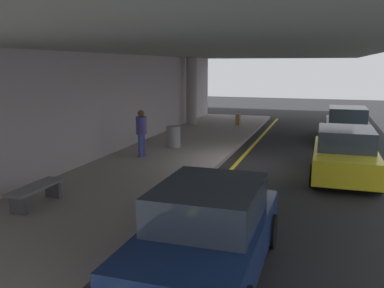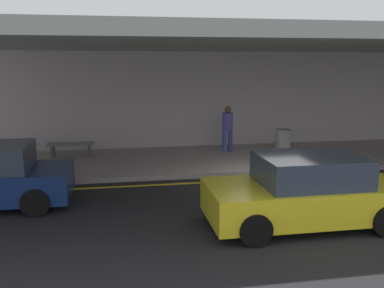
{
  "view_description": "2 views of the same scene",
  "coord_description": "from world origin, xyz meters",
  "px_view_note": "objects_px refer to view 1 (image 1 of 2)",
  "views": [
    {
      "loc": [
        -13.58,
        -2.26,
        3.4
      ],
      "look_at": [
        -1.22,
        1.72,
        0.89
      ],
      "focal_mm": 38.56,
      "sensor_mm": 36.0,
      "label": 1
    },
    {
      "loc": [
        -4.3,
        -10.92,
        3.4
      ],
      "look_at": [
        -2.01,
        1.96,
        0.86
      ],
      "focal_mm": 39.66,
      "sensor_mm": 36.0,
      "label": 2
    }
  ],
  "objects_px": {
    "car_yellow_taxi": "(345,154)",
    "bench_metal": "(36,191)",
    "traveler_with_luggage": "(141,130)",
    "car_navy": "(208,232)",
    "trash_bin_steel": "(174,137)",
    "suitcase_upright_primary": "(238,119)",
    "car_dark_green": "(347,125)",
    "support_column_left_mid": "(191,91)"
  },
  "relations": [
    {
      "from": "support_column_left_mid",
      "to": "traveler_with_luggage",
      "type": "xyz_separation_m",
      "value": [
        -8.34,
        -0.82,
        -0.86
      ]
    },
    {
      "from": "traveler_with_luggage",
      "to": "bench_metal",
      "type": "bearing_deg",
      "value": 148.77
    },
    {
      "from": "suitcase_upright_primary",
      "to": "car_yellow_taxi",
      "type": "bearing_deg",
      "value": -164.03
    },
    {
      "from": "suitcase_upright_primary",
      "to": "bench_metal",
      "type": "xyz_separation_m",
      "value": [
        -14.46,
        1.82,
        0.04
      ]
    },
    {
      "from": "car_yellow_taxi",
      "to": "bench_metal",
      "type": "height_order",
      "value": "car_yellow_taxi"
    },
    {
      "from": "traveler_with_luggage",
      "to": "suitcase_upright_primary",
      "type": "distance_m",
      "value": 9.08
    },
    {
      "from": "support_column_left_mid",
      "to": "car_yellow_taxi",
      "type": "height_order",
      "value": "support_column_left_mid"
    },
    {
      "from": "support_column_left_mid",
      "to": "bench_metal",
      "type": "xyz_separation_m",
      "value": [
        -13.91,
        -0.68,
        -1.47
      ]
    },
    {
      "from": "car_dark_green",
      "to": "suitcase_upright_primary",
      "type": "xyz_separation_m",
      "value": [
        2.25,
        5.5,
        -0.25
      ]
    },
    {
      "from": "bench_metal",
      "to": "car_navy",
      "type": "bearing_deg",
      "value": -108.92
    },
    {
      "from": "car_dark_green",
      "to": "support_column_left_mid",
      "type": "bearing_deg",
      "value": -101.95
    },
    {
      "from": "traveler_with_luggage",
      "to": "bench_metal",
      "type": "distance_m",
      "value": 5.6
    },
    {
      "from": "traveler_with_luggage",
      "to": "bench_metal",
      "type": "height_order",
      "value": "traveler_with_luggage"
    },
    {
      "from": "support_column_left_mid",
      "to": "traveler_with_luggage",
      "type": "bearing_deg",
      "value": -174.37
    },
    {
      "from": "suitcase_upright_primary",
      "to": "bench_metal",
      "type": "height_order",
      "value": "suitcase_upright_primary"
    },
    {
      "from": "car_yellow_taxi",
      "to": "traveler_with_luggage",
      "type": "bearing_deg",
      "value": -90.95
    },
    {
      "from": "support_column_left_mid",
      "to": "suitcase_upright_primary",
      "type": "relative_size",
      "value": 4.06
    },
    {
      "from": "car_navy",
      "to": "car_dark_green",
      "type": "bearing_deg",
      "value": -14.39
    },
    {
      "from": "car_yellow_taxi",
      "to": "trash_bin_steel",
      "type": "bearing_deg",
      "value": -108.11
    },
    {
      "from": "car_navy",
      "to": "traveler_with_luggage",
      "type": "distance_m",
      "value": 8.43
    },
    {
      "from": "car_navy",
      "to": "traveler_with_luggage",
      "type": "height_order",
      "value": "traveler_with_luggage"
    },
    {
      "from": "car_yellow_taxi",
      "to": "traveler_with_luggage",
      "type": "distance_m",
      "value": 6.85
    },
    {
      "from": "car_navy",
      "to": "car_dark_green",
      "type": "height_order",
      "value": "same"
    },
    {
      "from": "bench_metal",
      "to": "trash_bin_steel",
      "type": "bearing_deg",
      "value": -4.79
    },
    {
      "from": "bench_metal",
      "to": "trash_bin_steel",
      "type": "xyz_separation_m",
      "value": [
        7.53,
        -0.63,
        0.07
      ]
    },
    {
      "from": "car_dark_green",
      "to": "bench_metal",
      "type": "distance_m",
      "value": 14.24
    },
    {
      "from": "bench_metal",
      "to": "support_column_left_mid",
      "type": "bearing_deg",
      "value": 2.81
    },
    {
      "from": "traveler_with_luggage",
      "to": "suitcase_upright_primary",
      "type": "height_order",
      "value": "traveler_with_luggage"
    },
    {
      "from": "support_column_left_mid",
      "to": "trash_bin_steel",
      "type": "relative_size",
      "value": 4.29
    },
    {
      "from": "support_column_left_mid",
      "to": "suitcase_upright_primary",
      "type": "distance_m",
      "value": 2.98
    },
    {
      "from": "support_column_left_mid",
      "to": "car_navy",
      "type": "xyz_separation_m",
      "value": [
        -15.49,
        -5.28,
        -1.26
      ]
    },
    {
      "from": "car_yellow_taxi",
      "to": "bench_metal",
      "type": "relative_size",
      "value": 2.56
    },
    {
      "from": "car_yellow_taxi",
      "to": "suitcase_upright_primary",
      "type": "relative_size",
      "value": 4.56
    },
    {
      "from": "car_navy",
      "to": "trash_bin_steel",
      "type": "relative_size",
      "value": 4.82
    },
    {
      "from": "car_yellow_taxi",
      "to": "suitcase_upright_primary",
      "type": "distance_m",
      "value": 10.38
    },
    {
      "from": "car_navy",
      "to": "trash_bin_steel",
      "type": "xyz_separation_m",
      "value": [
        9.1,
        3.97,
        -0.14
      ]
    },
    {
      "from": "trash_bin_steel",
      "to": "car_navy",
      "type": "bearing_deg",
      "value": -156.45
    },
    {
      "from": "support_column_left_mid",
      "to": "car_dark_green",
      "type": "bearing_deg",
      "value": -101.95
    },
    {
      "from": "support_column_left_mid",
      "to": "trash_bin_steel",
      "type": "xyz_separation_m",
      "value": [
        -6.38,
        -1.31,
        -1.4
      ]
    },
    {
      "from": "support_column_left_mid",
      "to": "car_yellow_taxi",
      "type": "relative_size",
      "value": 0.89
    },
    {
      "from": "bench_metal",
      "to": "traveler_with_luggage",
      "type": "bearing_deg",
      "value": -1.45
    },
    {
      "from": "support_column_left_mid",
      "to": "car_dark_green",
      "type": "relative_size",
      "value": 0.89
    }
  ]
}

